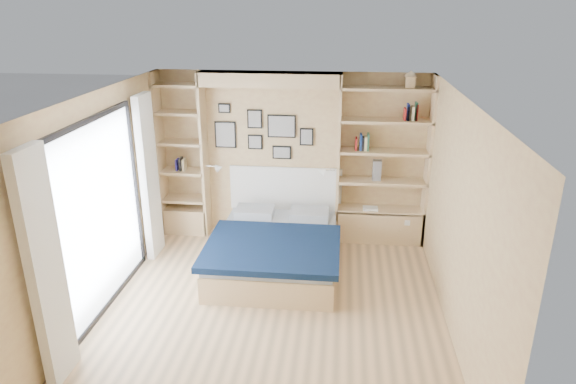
# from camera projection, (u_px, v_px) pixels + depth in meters

# --- Properties ---
(ground) EXTENTS (4.50, 4.50, 0.00)m
(ground) POSITION_uv_depth(u_px,v_px,m) (272.00, 311.00, 6.05)
(ground) COLOR #DCB17F
(ground) RESTS_ON ground
(room_shell) EXTENTS (4.50, 4.50, 4.50)m
(room_shell) POSITION_uv_depth(u_px,v_px,m) (259.00, 181.00, 7.13)
(room_shell) COLOR #DBBF80
(room_shell) RESTS_ON ground
(bed) EXTENTS (1.72, 2.25, 1.07)m
(bed) POSITION_uv_depth(u_px,v_px,m) (276.00, 249.00, 6.95)
(bed) COLOR #D9B988
(bed) RESTS_ON ground
(photo_gallery) EXTENTS (1.48, 0.02, 0.82)m
(photo_gallery) POSITION_uv_depth(u_px,v_px,m) (261.00, 132.00, 7.61)
(photo_gallery) COLOR black
(photo_gallery) RESTS_ON ground
(reading_lamps) EXTENTS (1.92, 0.12, 0.15)m
(reading_lamps) POSITION_uv_depth(u_px,v_px,m) (270.00, 169.00, 7.56)
(reading_lamps) COLOR silver
(reading_lamps) RESTS_ON ground
(shelf_decor) EXTENTS (3.51, 0.23, 2.03)m
(shelf_decor) POSITION_uv_depth(u_px,v_px,m) (369.00, 131.00, 7.27)
(shelf_decor) COLOR #A51E1E
(shelf_decor) RESTS_ON ground
(deck_chair) EXTENTS (0.56, 0.76, 0.69)m
(deck_chair) POSITION_uv_depth(u_px,v_px,m) (37.00, 263.00, 6.47)
(deck_chair) COLOR tan
(deck_chair) RESTS_ON ground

